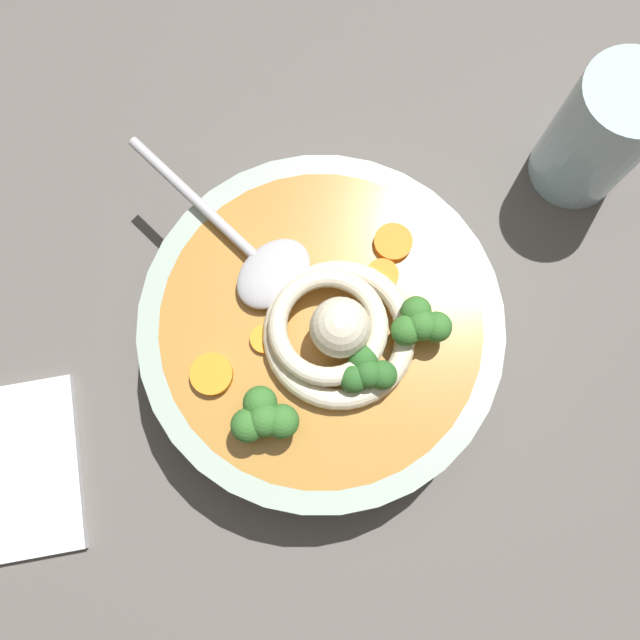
% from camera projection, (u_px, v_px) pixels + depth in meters
% --- Properties ---
extents(table_slab, '(1.24, 1.24, 0.04)m').
position_uv_depth(table_slab, '(352.00, 337.00, 0.55)').
color(table_slab, '#5B5651').
rests_on(table_slab, ground).
extents(soup_bowl, '(0.26, 0.26, 0.07)m').
position_uv_depth(soup_bowl, '(320.00, 330.00, 0.49)').
color(soup_bowl, '#9EB2A3').
rests_on(soup_bowl, table_slab).
extents(noodle_pile, '(0.12, 0.12, 0.05)m').
position_uv_depth(noodle_pile, '(336.00, 330.00, 0.45)').
color(noodle_pile, beige).
rests_on(noodle_pile, soup_bowl).
extents(soup_spoon, '(0.11, 0.17, 0.02)m').
position_uv_depth(soup_spoon, '(260.00, 261.00, 0.46)').
color(soup_spoon, '#B7B7BC').
rests_on(soup_spoon, soup_bowl).
extents(broccoli_floret_center, '(0.04, 0.04, 0.03)m').
position_uv_depth(broccoli_floret_center, '(420.00, 324.00, 0.44)').
color(broccoli_floret_center, '#7A9E60').
rests_on(broccoli_floret_center, soup_bowl).
extents(broccoli_floret_near_spoon, '(0.05, 0.04, 0.04)m').
position_uv_depth(broccoli_floret_near_spoon, '(264.00, 417.00, 0.42)').
color(broccoli_floret_near_spoon, '#7A9E60').
rests_on(broccoli_floret_near_spoon, soup_bowl).
extents(broccoli_floret_beside_chili, '(0.04, 0.03, 0.03)m').
position_uv_depth(broccoli_floret_beside_chili, '(367.00, 372.00, 0.43)').
color(broccoli_floret_beside_chili, '#7A9E60').
rests_on(broccoli_floret_beside_chili, soup_bowl).
extents(carrot_slice_front, '(0.03, 0.03, 0.01)m').
position_uv_depth(carrot_slice_front, '(212.00, 374.00, 0.45)').
color(carrot_slice_front, orange).
rests_on(carrot_slice_front, soup_bowl).
extents(carrot_slice_far, '(0.03, 0.03, 0.01)m').
position_uv_depth(carrot_slice_far, '(393.00, 242.00, 0.47)').
color(carrot_slice_far, orange).
rests_on(carrot_slice_far, soup_bowl).
extents(carrot_slice_beside_noodles, '(0.02, 0.02, 0.01)m').
position_uv_depth(carrot_slice_beside_noodles, '(382.00, 275.00, 0.47)').
color(carrot_slice_beside_noodles, orange).
rests_on(carrot_slice_beside_noodles, soup_bowl).
extents(carrot_slice_rear, '(0.02, 0.02, 0.00)m').
position_uv_depth(carrot_slice_rear, '(263.00, 334.00, 0.46)').
color(carrot_slice_rear, orange).
rests_on(carrot_slice_rear, soup_bowl).
extents(drinking_glass, '(0.07, 0.07, 0.12)m').
position_uv_depth(drinking_glass, '(600.00, 135.00, 0.51)').
color(drinking_glass, silver).
rests_on(drinking_glass, table_slab).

